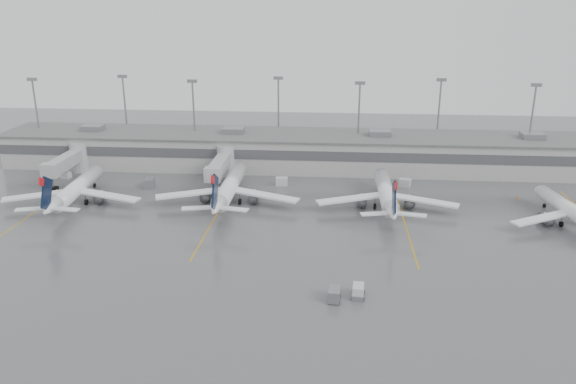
# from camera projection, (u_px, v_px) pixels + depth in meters

# --- Properties ---
(ground) EXTENTS (260.00, 260.00, 0.00)m
(ground) POSITION_uv_depth(u_px,v_px,m) (301.00, 278.00, 81.68)
(ground) COLOR #4E4E50
(ground) RESTS_ON ground
(terminal) EXTENTS (152.00, 17.00, 9.45)m
(terminal) POSITION_uv_depth(u_px,v_px,m) (316.00, 151.00, 135.08)
(terminal) COLOR #A6A6A1
(terminal) RESTS_ON ground
(light_masts) EXTENTS (142.40, 8.00, 20.60)m
(light_masts) POSITION_uv_depth(u_px,v_px,m) (317.00, 114.00, 138.01)
(light_masts) COLOR gray
(light_masts) RESTS_ON ground
(jet_bridge_left) EXTENTS (4.00, 17.20, 7.00)m
(jet_bridge_left) POSITION_uv_depth(u_px,v_px,m) (71.00, 160.00, 127.99)
(jet_bridge_left) COLOR #989B9D
(jet_bridge_left) RESTS_ON ground
(jet_bridge_right) EXTENTS (4.00, 17.20, 7.00)m
(jet_bridge_right) POSITION_uv_depth(u_px,v_px,m) (222.00, 164.00, 125.22)
(jet_bridge_right) COLOR #989B9D
(jet_bridge_right) RESTS_ON ground
(stand_markings) EXTENTS (105.25, 40.00, 0.01)m
(stand_markings) POSITION_uv_depth(u_px,v_px,m) (309.00, 218.00, 104.33)
(stand_markings) COLOR #CA930B
(stand_markings) RESTS_ON ground
(jet_far_left) EXTENTS (27.10, 30.45, 9.85)m
(jet_far_left) POSITION_uv_depth(u_px,v_px,m) (75.00, 189.00, 110.78)
(jet_far_left) COLOR white
(jet_far_left) RESTS_ON ground
(jet_mid_left) EXTENTS (28.62, 32.05, 10.37)m
(jet_mid_left) POSITION_uv_depth(u_px,v_px,m) (229.00, 188.00, 111.14)
(jet_mid_left) COLOR white
(jet_mid_left) RESTS_ON ground
(jet_mid_right) EXTENTS (27.30, 30.58, 9.90)m
(jet_mid_right) POSITION_uv_depth(u_px,v_px,m) (386.00, 193.00, 108.40)
(jet_mid_right) COLOR white
(jet_mid_right) RESTS_ON ground
(jet_far_right) EXTENTS (23.99, 27.07, 8.79)m
(jet_far_right) POSITION_uv_depth(u_px,v_px,m) (572.00, 211.00, 99.99)
(jet_far_right) COLOR white
(jet_far_right) RESTS_ON ground
(baggage_tug) EXTENTS (2.00, 2.89, 1.77)m
(baggage_tug) POSITION_uv_depth(u_px,v_px,m) (358.00, 292.00, 76.13)
(baggage_tug) COLOR silver
(baggage_tug) RESTS_ON ground
(baggage_cart) EXTENTS (1.78, 2.84, 1.75)m
(baggage_cart) POSITION_uv_depth(u_px,v_px,m) (334.00, 294.00, 75.18)
(baggage_cart) COLOR slate
(baggage_cart) RESTS_ON ground
(gse_uld_a) EXTENTS (2.49, 2.06, 1.51)m
(gse_uld_a) POSITION_uv_depth(u_px,v_px,m) (66.00, 175.00, 127.99)
(gse_uld_a) COLOR silver
(gse_uld_a) RESTS_ON ground
(gse_uld_b) EXTENTS (2.59, 1.78, 1.79)m
(gse_uld_b) POSITION_uv_depth(u_px,v_px,m) (282.00, 181.00, 122.69)
(gse_uld_b) COLOR silver
(gse_uld_b) RESTS_ON ground
(gse_uld_c) EXTENTS (2.81, 2.33, 1.71)m
(gse_uld_c) POSITION_uv_depth(u_px,v_px,m) (405.00, 183.00, 121.97)
(gse_uld_c) COLOR silver
(gse_uld_c) RESTS_ON ground
(gse_loader) EXTENTS (2.43, 3.44, 1.99)m
(gse_loader) POSITION_uv_depth(u_px,v_px,m) (150.00, 183.00, 121.39)
(gse_loader) COLOR slate
(gse_loader) RESTS_ON ground
(cone_a) EXTENTS (0.41, 0.41, 0.65)m
(cone_a) POSITION_uv_depth(u_px,v_px,m) (54.00, 189.00, 119.62)
(cone_a) COLOR #E85C04
(cone_a) RESTS_ON ground
(cone_b) EXTENTS (0.48, 0.48, 0.76)m
(cone_b) POSITION_uv_depth(u_px,v_px,m) (244.00, 191.00, 118.08)
(cone_b) COLOR #E85C04
(cone_b) RESTS_ON ground
(cone_c) EXTENTS (0.46, 0.46, 0.72)m
(cone_c) POSITION_uv_depth(u_px,v_px,m) (369.00, 194.00, 116.32)
(cone_c) COLOR #E85C04
(cone_c) RESTS_ON ground
(cone_d) EXTENTS (0.45, 0.45, 0.72)m
(cone_d) POSITION_uv_depth(u_px,v_px,m) (517.00, 197.00, 114.53)
(cone_d) COLOR #E85C04
(cone_d) RESTS_ON ground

